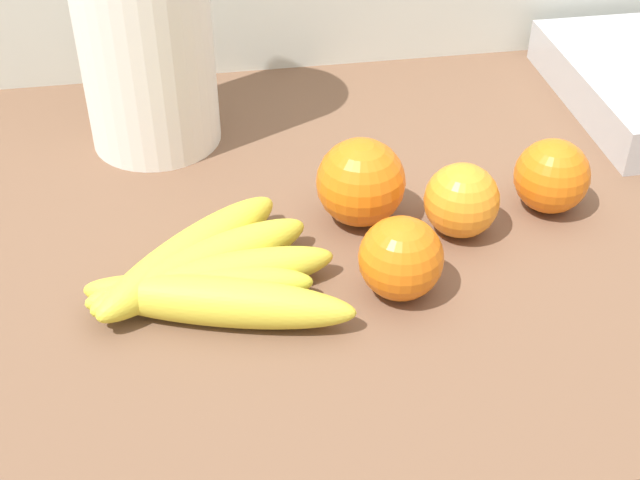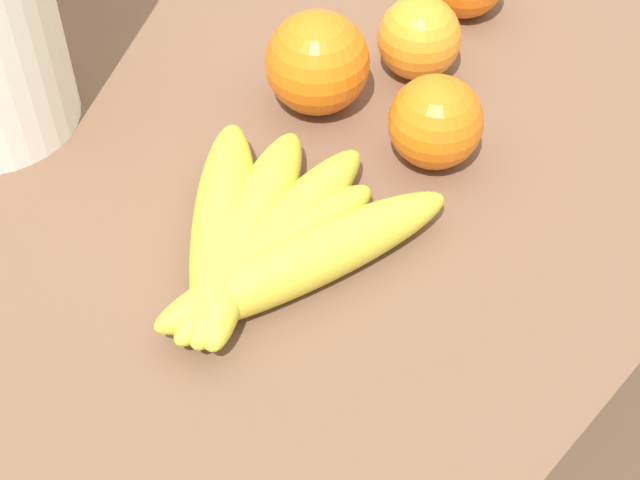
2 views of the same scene
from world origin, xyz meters
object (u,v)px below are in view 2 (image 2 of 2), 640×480
banana_bunch (265,242)px  orange_back_left (419,38)px  orange_center (436,122)px  orange_back_right (315,61)px

banana_bunch → orange_back_left: bearing=12.7°
orange_center → orange_back_left: bearing=44.8°
orange_back_left → orange_back_right: 0.09m
banana_bunch → orange_back_left: (0.22, 0.05, 0.01)m
orange_back_right → orange_center: bearing=-83.8°
banana_bunch → orange_back_left: 0.23m
orange_back_left → orange_center: bearing=-135.2°
orange_back_left → orange_back_right: bearing=157.2°
banana_bunch → orange_back_right: bearing=30.9°
orange_back_right → banana_bunch: bearing=-149.1°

